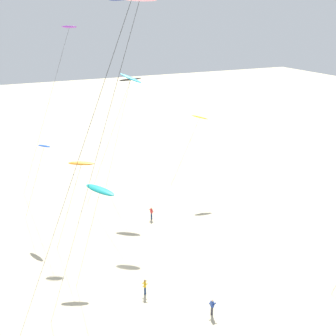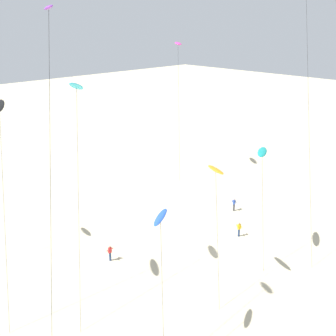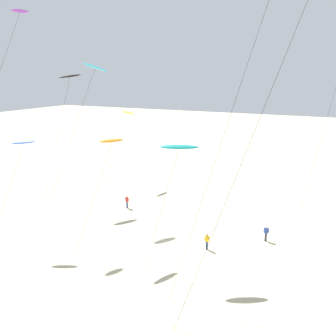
{
  "view_description": "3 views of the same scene",
  "coord_description": "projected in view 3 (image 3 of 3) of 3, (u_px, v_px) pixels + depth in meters",
  "views": [
    {
      "loc": [
        30.48,
        -8.06,
        24.68
      ],
      "look_at": [
        -2.8,
        7.01,
        10.03
      ],
      "focal_mm": 40.66,
      "sensor_mm": 36.0,
      "label": 1
    },
    {
      "loc": [
        -31.88,
        -22.33,
        22.94
      ],
      "look_at": [
        -4.87,
        5.16,
        9.2
      ],
      "focal_mm": 45.41,
      "sensor_mm": 36.0,
      "label": 2
    },
    {
      "loc": [
        13.23,
        -27.84,
        16.84
      ],
      "look_at": [
        -2.76,
        4.97,
        7.04
      ],
      "focal_mm": 37.01,
      "sensor_mm": 36.0,
      "label": 3
    }
  ],
  "objects": [
    {
      "name": "kite_blue",
      "position": [
        23.0,
        144.0,
        34.23
      ],
      "size": [
        3.94,
        4.03,
        10.61
      ],
      "color": "blue",
      "rests_on": "ground"
    },
    {
      "name": "kite_yellow",
      "position": [
        128.0,
        113.0,
        53.55
      ],
      "size": [
        3.46,
        4.47,
        11.69
      ],
      "color": "yellow",
      "rests_on": "ground"
    },
    {
      "name": "kite_cyan",
      "position": [
        95.0,
        69.0,
        41.17
      ],
      "size": [
        6.07,
        6.79,
        18.38
      ],
      "color": "#33BFE0",
      "rests_on": "ground"
    },
    {
      "name": "ground_plane",
      "position": [
        171.0,
        252.0,
        34.14
      ],
      "size": [
        260.0,
        260.0,
        0.0
      ],
      "primitive_type": "plane",
      "color": "beige"
    },
    {
      "name": "kite_purple",
      "position": [
        17.0,
        19.0,
        36.93
      ],
      "size": [
        7.27,
        8.69,
        23.67
      ],
      "color": "purple",
      "rests_on": "ground"
    },
    {
      "name": "kite_teal",
      "position": [
        179.0,
        147.0,
        29.67
      ],
      "size": [
        3.88,
        3.72,
        11.12
      ],
      "color": "teal",
      "rests_on": "ground"
    },
    {
      "name": "kite_flyer_furthest",
      "position": [
        127.0,
        202.0,
        45.14
      ],
      "size": [
        0.56,
        0.54,
        1.67
      ],
      "color": "navy",
      "rests_on": "ground"
    },
    {
      "name": "kite_flyer_middle",
      "position": [
        266.0,
        233.0,
        36.12
      ],
      "size": [
        0.59,
        0.57,
        1.67
      ],
      "color": "#33333D",
      "rests_on": "ground"
    },
    {
      "name": "kite_black",
      "position": [
        70.0,
        77.0,
        45.41
      ],
      "size": [
        4.14,
        5.12,
        17.07
      ],
      "color": "black",
      "rests_on": "ground"
    },
    {
      "name": "kite_flyer_nearest",
      "position": [
        207.0,
        241.0,
        34.36
      ],
      "size": [
        0.64,
        0.62,
        1.67
      ],
      "color": "navy",
      "rests_on": "ground"
    },
    {
      "name": "kite_orange",
      "position": [
        111.0,
        142.0,
        32.57
      ],
      "size": [
        3.51,
        4.46,
        11.08
      ],
      "color": "orange",
      "rests_on": "ground"
    }
  ]
}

